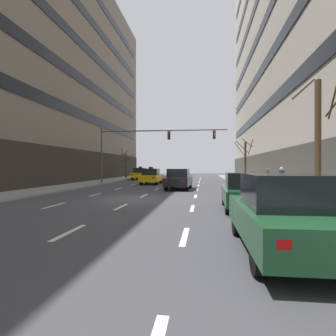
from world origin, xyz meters
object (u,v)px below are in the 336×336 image
taxi_driving_2 (140,174)px  pedestrian_1 (281,179)px  taxi_driving_1 (151,176)px  traffic_signal_0 (147,141)px  street_tree_1 (319,140)px  car_driving_0 (179,179)px  car_parked_1 (245,191)px  car_parked_0 (285,214)px  street_tree_0 (126,164)px  street_tree_2 (245,161)px  pedestrian_0 (267,176)px

taxi_driving_2 → pedestrian_1: size_ratio=2.64×
taxi_driving_1 → traffic_signal_0: 3.80m
taxi_driving_1 → street_tree_1: bearing=-61.5°
car_driving_0 → car_parked_1: size_ratio=1.05×
car_parked_0 → street_tree_0: size_ratio=1.01×
car_driving_0 → traffic_signal_0: bearing=123.4°
taxi_driving_2 → street_tree_1: 30.53m
street_tree_0 → street_tree_1: street_tree_1 is taller
taxi_driving_2 → street_tree_0: street_tree_0 is taller
car_parked_1 → street_tree_1: size_ratio=0.78×
taxi_driving_1 → street_tree_2: 9.87m
street_tree_0 → street_tree_2: size_ratio=1.01×
car_parked_0 → street_tree_2: size_ratio=1.03×
car_driving_0 → pedestrian_1: pedestrian_1 is taller
street_tree_2 → pedestrian_1: bearing=-87.2°
traffic_signal_0 → pedestrian_1: traffic_signal_0 is taller
traffic_signal_0 → street_tree_2: traffic_signal_0 is taller
pedestrian_1 → taxi_driving_1: bearing=132.2°
street_tree_2 → pedestrian_1: (0.55, -10.96, -1.34)m
car_parked_0 → taxi_driving_1: bearing=108.1°
car_driving_0 → taxi_driving_1: 7.16m
street_tree_0 → pedestrian_0: (17.29, -16.71, -1.15)m
car_driving_0 → street_tree_2: bearing=43.5°
car_driving_0 → pedestrian_0: pedestrian_0 is taller
taxi_driving_2 → car_parked_1: 28.06m
car_parked_0 → traffic_signal_0: size_ratio=0.35×
car_driving_0 → street_tree_0: size_ratio=1.00×
street_tree_2 → pedestrian_0: street_tree_2 is taller
car_driving_0 → street_tree_1: (6.28, -11.78, 2.04)m
taxi_driving_2 → pedestrian_0: size_ratio=2.89×
car_driving_0 → taxi_driving_1: size_ratio=1.04×
car_parked_0 → car_parked_1: (-0.00, 5.99, -0.05)m
taxi_driving_1 → pedestrian_0: bearing=-22.1°
taxi_driving_2 → taxi_driving_1: bearing=-70.3°
street_tree_0 → pedestrian_1: 28.86m
taxi_driving_2 → street_tree_1: size_ratio=0.81×
street_tree_1 → car_driving_0: bearing=118.1°
taxi_driving_1 → street_tree_1: size_ratio=0.79×
car_parked_0 → pedestrian_0: bearing=78.7°
taxi_driving_2 → traffic_signal_0: 10.97m
taxi_driving_2 → car_parked_1: size_ratio=1.03×
car_parked_0 → car_parked_1: 5.99m
taxi_driving_1 → car_parked_0: taxi_driving_1 is taller
car_parked_1 → street_tree_1: street_tree_1 is taller
car_parked_1 → street_tree_2: 16.39m
car_parked_1 → traffic_signal_0: size_ratio=0.33×
street_tree_2 → car_parked_0: bearing=-96.2°
taxi_driving_2 → traffic_signal_0: (3.05, -9.85, 3.75)m
traffic_signal_0 → street_tree_2: 10.27m
street_tree_2 → pedestrian_0: 4.50m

